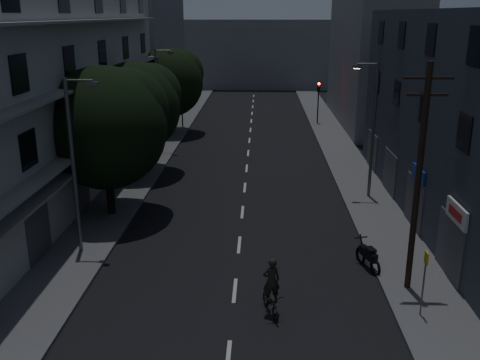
# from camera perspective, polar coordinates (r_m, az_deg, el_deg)

# --- Properties ---
(ground) EXTENTS (160.00, 160.00, 0.00)m
(ground) POSITION_cam_1_polar(r_m,az_deg,el_deg) (39.40, 0.73, 1.45)
(ground) COLOR black
(ground) RESTS_ON ground
(sidewalk_left) EXTENTS (3.00, 90.00, 0.15)m
(sidewalk_left) POSITION_cam_1_polar(r_m,az_deg,el_deg) (40.27, -10.00, 1.65)
(sidewalk_left) COLOR #565659
(sidewalk_left) RESTS_ON ground
(sidewalk_right) EXTENTS (3.00, 90.00, 0.15)m
(sidewalk_right) POSITION_cam_1_polar(r_m,az_deg,el_deg) (39.91, 11.57, 1.41)
(sidewalk_right) COLOR #565659
(sidewalk_right) RESTS_ON ground
(lane_markings) EXTENTS (0.15, 60.50, 0.01)m
(lane_markings) POSITION_cam_1_polar(r_m,az_deg,el_deg) (45.44, 0.95, 3.61)
(lane_markings) COLOR beige
(lane_markings) RESTS_ON ground
(building_left) EXTENTS (7.00, 36.00, 14.00)m
(building_left) POSITION_cam_1_polar(r_m,az_deg,el_deg) (33.71, -20.69, 9.79)
(building_left) COLOR #AFAFAA
(building_left) RESTS_ON ground
(building_right) EXTENTS (6.19, 28.00, 11.00)m
(building_right) POSITION_cam_1_polar(r_m,az_deg,el_deg) (29.53, 24.22, 5.51)
(building_right) COLOR #2E333E
(building_right) RESTS_ON ground
(building_far_left) EXTENTS (6.00, 20.00, 16.00)m
(building_far_left) POSITION_cam_1_polar(r_m,az_deg,el_deg) (62.32, -10.11, 14.51)
(building_far_left) COLOR slate
(building_far_left) RESTS_ON ground
(building_far_right) EXTENTS (6.00, 20.00, 13.00)m
(building_far_right) POSITION_cam_1_polar(r_m,az_deg,el_deg) (56.15, 13.88, 12.47)
(building_far_right) COLOR slate
(building_far_right) RESTS_ON ground
(building_far_end) EXTENTS (24.00, 8.00, 10.00)m
(building_far_end) POSITION_cam_1_polar(r_m,az_deg,el_deg) (83.10, 1.60, 13.32)
(building_far_end) COLOR slate
(building_far_end) RESTS_ON ground
(tree_near) EXTENTS (6.57, 6.57, 8.10)m
(tree_near) POSITION_cam_1_polar(r_m,az_deg,el_deg) (29.38, -14.04, 5.92)
(tree_near) COLOR black
(tree_near) RESTS_ON sidewalk_left
(tree_mid) EXTENTS (6.20, 6.20, 7.63)m
(tree_mid) POSITION_cam_1_polar(r_m,az_deg,el_deg) (37.22, -11.06, 7.95)
(tree_mid) COLOR black
(tree_mid) RESTS_ON sidewalk_left
(tree_far) EXTENTS (6.26, 6.26, 7.74)m
(tree_far) POSITION_cam_1_polar(r_m,az_deg,el_deg) (49.99, -7.53, 10.54)
(tree_far) COLOR black
(tree_far) RESTS_ON sidewalk_left
(traffic_signal_far_right) EXTENTS (0.28, 0.37, 4.10)m
(traffic_signal_far_right) POSITION_cam_1_polar(r_m,az_deg,el_deg) (54.71, 8.37, 9.07)
(traffic_signal_far_right) COLOR black
(traffic_signal_far_right) RESTS_ON sidewalk_right
(traffic_signal_far_left) EXTENTS (0.28, 0.37, 4.10)m
(traffic_signal_far_left) POSITION_cam_1_polar(r_m,az_deg,el_deg) (52.89, -6.25, 8.87)
(traffic_signal_far_left) COLOR black
(traffic_signal_far_left) RESTS_ON sidewalk_left
(street_lamp_left_near) EXTENTS (1.51, 0.25, 8.00)m
(street_lamp_left_near) POSITION_cam_1_polar(r_m,az_deg,el_deg) (24.98, -17.19, 2.24)
(street_lamp_left_near) COLOR slate
(street_lamp_left_near) RESTS_ON sidewalk_left
(street_lamp_right) EXTENTS (1.51, 0.25, 8.00)m
(street_lamp_right) POSITION_cam_1_polar(r_m,az_deg,el_deg) (32.37, 13.88, 5.83)
(street_lamp_right) COLOR #53565A
(street_lamp_right) RESTS_ON sidewalk_right
(street_lamp_left_far) EXTENTS (1.51, 0.25, 8.00)m
(street_lamp_left_far) POSITION_cam_1_polar(r_m,az_deg,el_deg) (43.36, -8.67, 8.94)
(street_lamp_left_far) COLOR slate
(street_lamp_left_far) RESTS_ON sidewalk_left
(utility_pole) EXTENTS (1.80, 0.24, 9.00)m
(utility_pole) POSITION_cam_1_polar(r_m,az_deg,el_deg) (21.43, 18.52, 0.42)
(utility_pole) COLOR black
(utility_pole) RESTS_ON sidewalk_right
(bus_stop_sign) EXTENTS (0.06, 0.35, 2.52)m
(bus_stop_sign) POSITION_cam_1_polar(r_m,az_deg,el_deg) (20.58, 19.11, -9.26)
(bus_stop_sign) COLOR #595B60
(bus_stop_sign) RESTS_ON sidewalk_right
(motorcycle) EXTENTS (0.90, 2.06, 1.37)m
(motorcycle) POSITION_cam_1_polar(r_m,az_deg,el_deg) (24.39, 13.50, -7.99)
(motorcycle) COLOR black
(motorcycle) RESTS_ON ground
(cyclist) EXTENTS (1.13, 1.91, 2.29)m
(cyclist) POSITION_cam_1_polar(r_m,az_deg,el_deg) (20.30, 3.33, -12.20)
(cyclist) COLOR black
(cyclist) RESTS_ON ground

